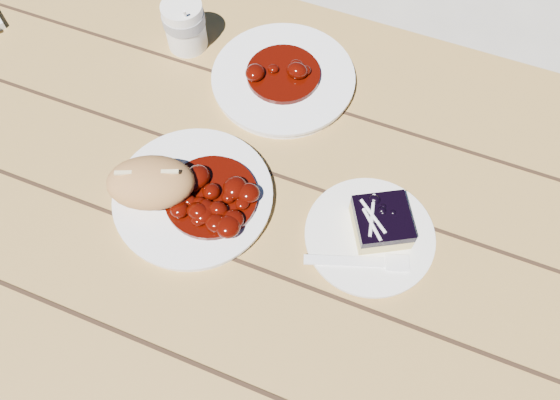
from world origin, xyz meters
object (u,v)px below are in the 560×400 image
at_px(second_plate, 283,79).
at_px(main_plate, 193,197).
at_px(bread_roll, 151,183).
at_px(blueberry_cake, 382,222).
at_px(picnic_table, 106,198).
at_px(coffee_cup, 185,25).
at_px(dessert_plate, 369,236).

bearing_deg(second_plate, main_plate, -99.06).
bearing_deg(main_plate, bread_roll, -160.02).
bearing_deg(blueberry_cake, bread_roll, 163.18).
height_order(picnic_table, coffee_cup, coffee_cup).
height_order(bread_roll, blueberry_cake, bread_roll).
relative_size(picnic_table, blueberry_cake, 18.40).
xyz_separation_m(bread_roll, coffee_cup, (-0.10, 0.31, -0.00)).
bearing_deg(dessert_plate, second_plate, 134.83).
bearing_deg(main_plate, blueberry_cake, 10.72).
height_order(picnic_table, blueberry_cake, blueberry_cake).
bearing_deg(blueberry_cake, dessert_plate, -152.77).
bearing_deg(picnic_table, second_plate, 45.34).
distance_m(bread_roll, blueberry_cake, 0.35).
bearing_deg(blueberry_cake, main_plate, 161.64).
distance_m(picnic_table, bread_roll, 0.27).
distance_m(picnic_table, blueberry_cake, 0.54).
bearing_deg(main_plate, picnic_table, 177.40).
bearing_deg(coffee_cup, picnic_table, -102.60).
bearing_deg(bread_roll, picnic_table, 169.61).
bearing_deg(coffee_cup, dessert_plate, -30.52).
height_order(main_plate, second_plate, same).
xyz_separation_m(dessert_plate, coffee_cup, (-0.43, 0.25, 0.04)).
relative_size(main_plate, bread_roll, 1.83).
relative_size(blueberry_cake, second_plate, 0.44).
bearing_deg(picnic_table, main_plate, -2.60).
relative_size(picnic_table, bread_roll, 14.99).
height_order(picnic_table, bread_roll, bread_roll).
relative_size(bread_roll, coffee_cup, 1.46).
distance_m(dessert_plate, coffee_cup, 0.50).
height_order(dessert_plate, coffee_cup, coffee_cup).
bearing_deg(picnic_table, bread_roll, -10.39).
bearing_deg(dessert_plate, blueberry_cake, 56.31).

